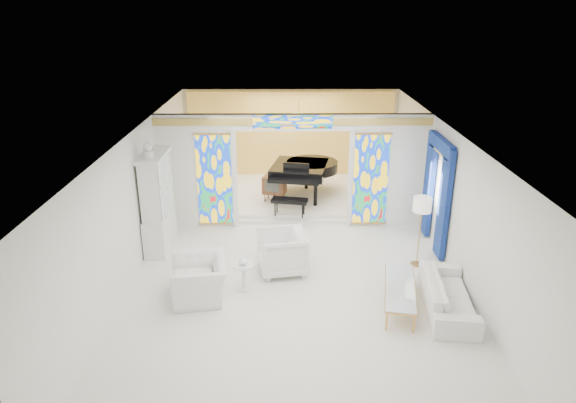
{
  "coord_description": "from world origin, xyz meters",
  "views": [
    {
      "loc": [
        -0.2,
        -10.72,
        5.55
      ],
      "look_at": [
        -0.13,
        0.2,
        1.35
      ],
      "focal_mm": 32.0,
      "sensor_mm": 36.0,
      "label": 1
    }
  ],
  "objects_px": {
    "sofa": "(448,295)",
    "grand_piano": "(305,169)",
    "armchair_right": "(282,252)",
    "tv_console": "(274,185)",
    "china_cabinet": "(158,203)",
    "armchair_left": "(199,279)",
    "coffee_table": "(400,288)"
  },
  "relations": [
    {
      "from": "china_cabinet",
      "to": "tv_console",
      "type": "height_order",
      "value": "china_cabinet"
    },
    {
      "from": "armchair_left",
      "to": "sofa",
      "type": "bearing_deg",
      "value": 74.04
    },
    {
      "from": "sofa",
      "to": "grand_piano",
      "type": "xyz_separation_m",
      "value": [
        -2.56,
        6.0,
        0.66
      ]
    },
    {
      "from": "sofa",
      "to": "coffee_table",
      "type": "bearing_deg",
      "value": 87.48
    },
    {
      "from": "armchair_left",
      "to": "coffee_table",
      "type": "bearing_deg",
      "value": 74.82
    },
    {
      "from": "sofa",
      "to": "grand_piano",
      "type": "bearing_deg",
      "value": 29.72
    },
    {
      "from": "china_cabinet",
      "to": "coffee_table",
      "type": "relative_size",
      "value": 1.38
    },
    {
      "from": "china_cabinet",
      "to": "coffee_table",
      "type": "bearing_deg",
      "value": -26.34
    },
    {
      "from": "armchair_right",
      "to": "tv_console",
      "type": "bearing_deg",
      "value": 173.52
    },
    {
      "from": "armchair_right",
      "to": "tv_console",
      "type": "xyz_separation_m",
      "value": [
        -0.24,
        3.94,
        0.19
      ]
    },
    {
      "from": "sofa",
      "to": "grand_piano",
      "type": "height_order",
      "value": "grand_piano"
    },
    {
      "from": "china_cabinet",
      "to": "tv_console",
      "type": "bearing_deg",
      "value": 45.2
    },
    {
      "from": "china_cabinet",
      "to": "armchair_left",
      "type": "bearing_deg",
      "value": -60.21
    },
    {
      "from": "armchair_right",
      "to": "grand_piano",
      "type": "distance_m",
      "value": 4.54
    },
    {
      "from": "armchair_right",
      "to": "coffee_table",
      "type": "relative_size",
      "value": 0.53
    },
    {
      "from": "armchair_right",
      "to": "grand_piano",
      "type": "relative_size",
      "value": 0.34
    },
    {
      "from": "sofa",
      "to": "grand_piano",
      "type": "distance_m",
      "value": 6.55
    },
    {
      "from": "grand_piano",
      "to": "tv_console",
      "type": "bearing_deg",
      "value": -138.91
    },
    {
      "from": "sofa",
      "to": "china_cabinet",
      "type": "bearing_deg",
      "value": 72.6
    },
    {
      "from": "armchair_left",
      "to": "grand_piano",
      "type": "relative_size",
      "value": 0.4
    },
    {
      "from": "china_cabinet",
      "to": "grand_piano",
      "type": "distance_m",
      "value": 4.86
    },
    {
      "from": "coffee_table",
      "to": "grand_piano",
      "type": "relative_size",
      "value": 0.64
    },
    {
      "from": "china_cabinet",
      "to": "armchair_right",
      "type": "xyz_separation_m",
      "value": [
        2.95,
        -1.21,
        -0.7
      ]
    },
    {
      "from": "sofa",
      "to": "tv_console",
      "type": "relative_size",
      "value": 2.95
    },
    {
      "from": "sofa",
      "to": "tv_console",
      "type": "distance_m",
      "value": 6.49
    },
    {
      "from": "armchair_left",
      "to": "tv_console",
      "type": "relative_size",
      "value": 1.67
    },
    {
      "from": "armchair_right",
      "to": "grand_piano",
      "type": "xyz_separation_m",
      "value": [
        0.66,
        4.46,
        0.51
      ]
    },
    {
      "from": "grand_piano",
      "to": "tv_console",
      "type": "xyz_separation_m",
      "value": [
        -0.9,
        -0.52,
        -0.32
      ]
    },
    {
      "from": "armchair_right",
      "to": "tv_console",
      "type": "relative_size",
      "value": 1.4
    },
    {
      "from": "grand_piano",
      "to": "armchair_right",
      "type": "bearing_deg",
      "value": -87.37
    },
    {
      "from": "sofa",
      "to": "coffee_table",
      "type": "relative_size",
      "value": 1.11
    },
    {
      "from": "china_cabinet",
      "to": "armchair_right",
      "type": "bearing_deg",
      "value": -22.35
    }
  ]
}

